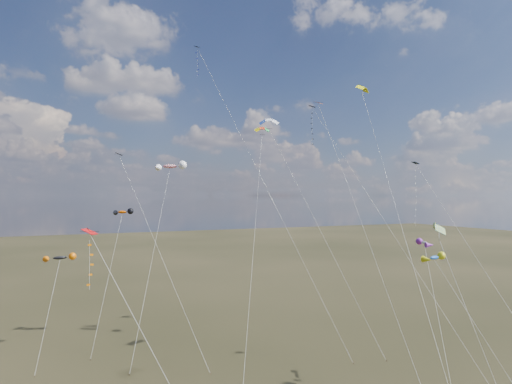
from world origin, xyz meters
name	(u,v)px	position (x,y,z in m)	size (l,w,h in m)	color
diamond_black_high	(320,137)	(10.83, 20.09, 26.79)	(4.59, 26.79, 31.50)	black
diamond_navy_tall	(208,82)	(-2.69, 28.73, 35.00)	(11.20, 24.24, 40.77)	#0F1F4E
diamond_black_mid	(141,206)	(-13.71, 21.09, 17.25)	(7.87, 14.30, 23.95)	black
diamond_red_low	(95,268)	(-20.58, 2.07, 13.14)	(8.06, 10.41, 16.05)	#BB0D0C
diamond_navy_right	(421,201)	(13.36, 3.82, 17.97)	(1.29, 19.56, 22.32)	#0E1F4C
diamond_orange_center	(342,168)	(7.00, 9.55, 21.76)	(2.66, 21.48, 30.63)	#DE5208
parafoil_yellow	(363,88)	(9.43, 8.74, 31.02)	(9.16, 22.89, 31.83)	#C8CA0A
parafoil_blue_white	(269,121)	(2.42, 19.09, 28.24)	(9.82, 13.99, 29.01)	blue
parafoil_striped	(439,226)	(8.74, -3.14, 15.80)	(3.02, 10.33, 16.56)	yellow
parafoil_tricolor	(262,130)	(2.10, 20.64, 27.26)	(10.20, 15.60, 28.04)	#F9E204
novelty_black_orange	(60,258)	(-22.41, 26.58, 10.94)	(4.34, 9.56, 11.44)	black
novelty_orange_black	(122,213)	(-14.74, 28.66, 16.27)	(6.00, 9.15, 16.85)	#DA4E00
novelty_white_purple	(425,244)	(9.95, -0.13, 13.81)	(5.85, 10.08, 14.24)	silver
novelty_redwhite_stripe	(170,167)	(-9.09, 25.59, 22.37)	(9.02, 12.74, 23.10)	red
novelty_blue_yellow	(435,258)	(8.52, -2.80, 12.79)	(4.37, 8.72, 13.29)	blue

